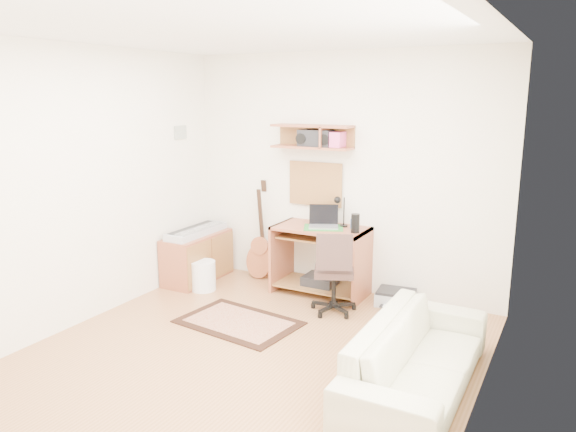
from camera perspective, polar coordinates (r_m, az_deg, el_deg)
The scene contains 22 objects.
floor at distance 4.73m, azimuth -4.57°, elevation -14.66°, with size 3.60×4.00×0.01m, color #A67045.
ceiling at distance 4.23m, azimuth -5.22°, elevation 18.61°, with size 3.60×4.00×0.01m, color white.
back_wall at distance 6.05m, azimuth 5.56°, elevation 4.36°, with size 3.60×0.01×2.60m, color white.
left_wall at distance 5.48m, azimuth -20.93°, elevation 2.74°, with size 0.01×4.00×2.60m, color white.
right_wall at distance 3.66m, azimuth 19.58°, elevation -1.69°, with size 0.01×4.00×2.60m, color white.
wall_shelf at distance 6.01m, azimuth 2.49°, elevation 8.19°, with size 0.90×0.25×0.26m, color #A15538.
cork_board at distance 6.17m, azimuth 2.87°, elevation 3.34°, with size 0.64×0.03×0.49m, color #A47C52.
wall_photo at distance 6.49m, azimuth -11.04°, elevation 8.47°, with size 0.02×0.20×0.15m, color #4C8CBF.
desk at distance 6.04m, azimuth 3.39°, elevation -4.61°, with size 1.00×0.55×0.75m, color #A15538, non-canonical shape.
laptop at distance 5.88m, azimuth 3.70°, elevation -0.10°, with size 0.31×0.31×0.24m, color silver, non-canonical shape.
speaker at distance 5.72m, azimuth 6.97°, elevation -0.75°, with size 0.09×0.09×0.20m, color black.
desk_lamp at distance 5.95m, azimuth 5.80°, elevation 0.45°, with size 0.11×0.11×0.33m, color black, non-canonical shape.
pencil_cup at distance 5.89m, azimuth 6.80°, elevation -0.82°, with size 0.07×0.07×0.10m, color #2E4C8B.
boombox at distance 5.99m, azimuth 2.88°, elevation 7.98°, with size 0.37×0.17×0.19m, color black.
rug at distance 5.42m, azimuth -5.12°, elevation -10.85°, with size 1.11×0.74×0.01m, color tan.
task_chair at distance 5.53m, azimuth 4.78°, elevation -5.68°, with size 0.44×0.44×0.86m, color #34231F, non-canonical shape.
cabinet at distance 6.59m, azimuth -9.35°, elevation -4.21°, with size 0.40×0.90×0.55m, color #A15538.
music_keyboard at distance 6.51m, azimuth -9.44°, elevation -1.57°, with size 0.27×0.86×0.08m, color #B2B5BA.
guitar at distance 6.49m, azimuth -3.03°, elevation -1.46°, with size 0.31×0.20×1.17m, color #AB5A34, non-canonical shape.
waste_basket at distance 6.27m, azimuth -8.75°, elevation -6.11°, with size 0.28×0.28×0.33m, color white.
printer at distance 5.91m, azimuth 11.10°, elevation -8.21°, with size 0.40×0.31×0.15m, color #A5A8AA.
sofa at distance 4.25m, azimuth 13.29°, elevation -12.93°, with size 1.80×0.52×0.70m, color beige.
Camera 1 is at (2.31, -3.52, 2.15)m, focal length 34.43 mm.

